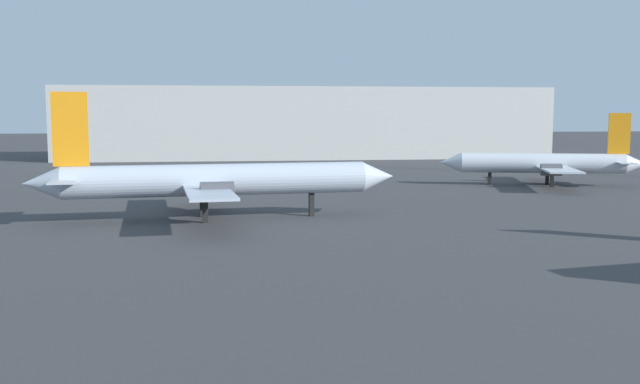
# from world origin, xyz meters

# --- Properties ---
(airplane_distant) EXTENTS (28.09, 20.30, 9.58)m
(airplane_distant) POSITION_xyz_m (-0.16, 46.61, 3.04)
(airplane_distant) COLOR #B2BCCC
(airplane_distant) RESTS_ON ground_plane
(airplane_far_left) EXTENTS (22.33, 19.27, 8.11)m
(airplane_far_left) POSITION_xyz_m (36.16, 67.47, 2.53)
(airplane_far_left) COLOR silver
(airplane_far_left) RESTS_ON ground_plane
(terminal_building) EXTENTS (87.65, 21.74, 12.75)m
(terminal_building) POSITION_xyz_m (15.74, 124.93, 6.38)
(terminal_building) COLOR #B7B7B2
(terminal_building) RESTS_ON ground_plane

